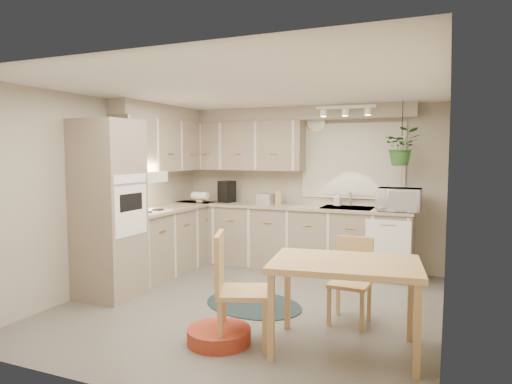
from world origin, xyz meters
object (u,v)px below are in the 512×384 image
braided_rug (253,304)px  microwave (399,197)px  pet_bed (219,335)px  chair_left (243,289)px  dining_table (344,306)px  chair_back (350,281)px

braided_rug → microwave: (1.39, 1.69, 1.12)m
pet_bed → microwave: size_ratio=1.04×
pet_bed → microwave: 3.22m
microwave → braided_rug: bearing=-129.0°
chair_left → braided_rug: (-0.33, 0.99, -0.50)m
dining_table → braided_rug: dining_table is taller
dining_table → pet_bed: bearing=-165.4°
dining_table → microwave: bearing=85.6°
dining_table → chair_back: 0.68m
chair_left → pet_bed: 0.49m
dining_table → chair_left: chair_left is taller
chair_back → pet_bed: bearing=47.1°
chair_back → braided_rug: 1.19m
dining_table → braided_rug: 1.49m
chair_back → pet_bed: (-0.98, -0.95, -0.36)m
braided_rug → microwave: microwave is taller
chair_left → chair_back: chair_left is taller
dining_table → chair_left: (-0.87, -0.20, 0.11)m
microwave → pet_bed: bearing=-114.2°
chair_back → microwave: 1.96m
dining_table → microwave: microwave is taller
chair_left → braided_rug: chair_left is taller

